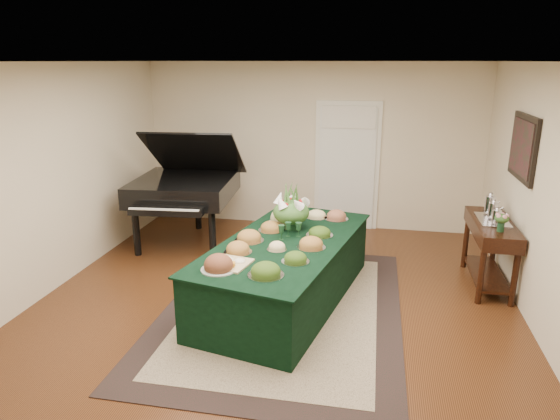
% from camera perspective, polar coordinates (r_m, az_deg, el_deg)
% --- Properties ---
extents(ground, '(6.00, 6.00, 0.00)m').
position_cam_1_polar(ground, '(5.89, -0.57, -10.66)').
color(ground, black).
rests_on(ground, ground).
extents(area_rug, '(2.62, 3.67, 0.01)m').
position_cam_1_polar(area_rug, '(5.77, 0.31, -11.21)').
color(area_rug, black).
rests_on(area_rug, ground).
extents(kitchen_doorway, '(1.05, 0.07, 2.10)m').
position_cam_1_polar(kitchen_doorway, '(8.28, 7.65, 4.82)').
color(kitchen_doorway, silver).
rests_on(kitchen_doorway, ground).
extents(buffet_table, '(1.83, 2.94, 0.74)m').
position_cam_1_polar(buffet_table, '(5.82, 0.67, -6.94)').
color(buffet_table, black).
rests_on(buffet_table, ground).
extents(food_platters, '(1.33, 2.32, 0.13)m').
position_cam_1_polar(food_platters, '(5.63, -0.03, -3.21)').
color(food_platters, silver).
rests_on(food_platters, buffet_table).
extents(cutting_board, '(0.45, 0.45, 0.10)m').
position_cam_1_polar(cutting_board, '(5.07, -5.67, -5.81)').
color(cutting_board, tan).
rests_on(cutting_board, buffet_table).
extents(green_goblets, '(0.25, 0.21, 0.18)m').
position_cam_1_polar(green_goblets, '(5.75, 1.08, -2.34)').
color(green_goblets, '#16371E').
rests_on(green_goblets, buffet_table).
extents(floral_centerpiece, '(0.46, 0.46, 0.46)m').
position_cam_1_polar(floral_centerpiece, '(6.00, 1.28, 0.29)').
color(floral_centerpiece, '#16371E').
rests_on(floral_centerpiece, buffet_table).
extents(grand_piano, '(1.63, 1.83, 1.76)m').
position_cam_1_polar(grand_piano, '(7.64, -10.82, 2.57)').
color(grand_piano, black).
rests_on(grand_piano, ground).
extents(wicker_basket, '(0.37, 0.37, 0.23)m').
position_cam_1_polar(wicker_basket, '(7.07, -4.67, -4.87)').
color(wicker_basket, olive).
rests_on(wicker_basket, ground).
extents(mahogany_sideboard, '(0.45, 1.29, 0.84)m').
position_cam_1_polar(mahogany_sideboard, '(6.63, 22.97, -2.75)').
color(mahogany_sideboard, black).
rests_on(mahogany_sideboard, ground).
extents(tea_service, '(0.34, 0.58, 0.30)m').
position_cam_1_polar(tea_service, '(6.60, 23.16, -0.04)').
color(tea_service, silver).
rests_on(tea_service, mahogany_sideboard).
extents(pink_bouquet, '(0.18, 0.18, 0.22)m').
position_cam_1_polar(pink_bouquet, '(6.17, 24.01, -0.95)').
color(pink_bouquet, '#16371E').
rests_on(pink_bouquet, mahogany_sideboard).
extents(wall_painting, '(0.05, 0.95, 0.75)m').
position_cam_1_polar(wall_painting, '(6.43, 26.02, 6.45)').
color(wall_painting, black).
rests_on(wall_painting, ground).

